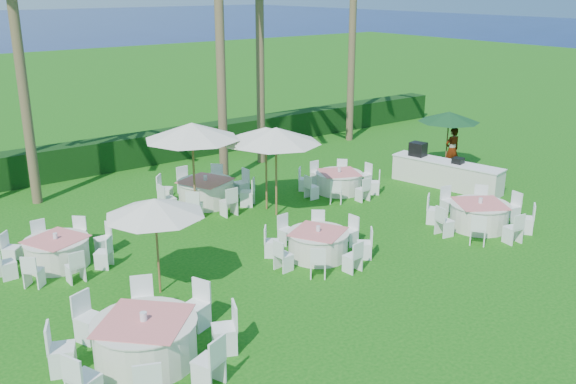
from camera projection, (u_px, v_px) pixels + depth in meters
name	position (u px, v px, depth m)	size (l,w,h in m)	color
ground	(316.00, 272.00, 16.04)	(120.00, 120.00, 0.00)	#0E500D
hedge	(121.00, 153.00, 24.96)	(34.00, 1.00, 1.20)	black
banquet_table_a	(145.00, 340.00, 12.10)	(3.40, 3.40, 1.04)	silver
banquet_table_b	(318.00, 244.00, 16.81)	(2.84, 2.84, 0.87)	silver
banquet_table_c	(479.00, 215.00, 18.82)	(3.05, 3.05, 0.92)	silver
banquet_table_d	(57.00, 251.00, 16.32)	(2.84, 2.84, 0.87)	silver
banquet_table_e	(206.00, 192.00, 20.85)	(3.18, 3.18, 0.97)	silver
banquet_table_f	(339.00, 182.00, 22.08)	(2.79, 2.79, 0.86)	silver
umbrella_a	(155.00, 207.00, 14.32)	(2.30, 2.30, 2.31)	brown
umbrella_b	(276.00, 135.00, 19.21)	(2.76, 2.76, 2.78)	brown
umbrella_c	(192.00, 131.00, 19.20)	(2.92, 2.92, 2.92)	brown
umbrella_d	(266.00, 135.00, 19.78)	(2.85, 2.85, 2.66)	brown
umbrella_green	(449.00, 117.00, 24.35)	(2.35, 2.35, 2.24)	brown
buffet_table	(445.00, 173.00, 22.63)	(1.67, 4.09, 1.42)	silver
staff_person	(452.00, 150.00, 24.37)	(0.63, 0.41, 1.71)	gray
palm_b	(21.00, 69.00, 19.77)	(4.40, 4.17, 7.84)	brown
palm_c	(219.00, 24.00, 21.66)	(4.37, 4.25, 10.20)	brown
palm_d	(260.00, 57.00, 24.64)	(4.21, 4.38, 7.46)	brown
palm_e	(352.00, 38.00, 28.17)	(4.40, 4.12, 8.26)	brown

